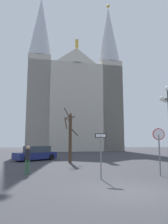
% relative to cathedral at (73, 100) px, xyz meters
% --- Properties ---
extents(ground_plane, '(120.00, 120.00, 0.00)m').
position_rel_cathedral_xyz_m(ground_plane, '(1.38, -36.34, -11.08)').
color(ground_plane, '#38383D').
extents(cathedral, '(20.87, 14.04, 33.29)m').
position_rel_cathedral_xyz_m(cathedral, '(0.00, 0.00, 0.00)').
color(cathedral, '#BCB5A5').
rests_on(cathedral, ground).
extents(stop_sign, '(0.70, 0.17, 2.81)m').
position_rel_cathedral_xyz_m(stop_sign, '(4.26, -32.69, -9.14)').
color(stop_sign, slate).
rests_on(stop_sign, ground).
extents(one_way_arrow_sign, '(0.62, 0.25, 2.47)m').
position_rel_cathedral_xyz_m(one_way_arrow_sign, '(0.58, -33.43, -9.53)').
color(one_way_arrow_sign, slate).
rests_on(one_way_arrow_sign, ground).
extents(bare_tree, '(1.44, 1.27, 5.25)m').
position_rel_cathedral_xyz_m(bare_tree, '(-0.99, -24.80, -8.57)').
color(bare_tree, '#473323').
rests_on(bare_tree, ground).
extents(parked_car_near_navy, '(4.55, 4.21, 1.50)m').
position_rel_cathedral_xyz_m(parked_car_near_navy, '(-4.60, -22.04, -10.39)').
color(parked_car_near_navy, navy).
rests_on(parked_car_near_navy, ground).
extents(pedestrian_walking, '(0.32, 0.32, 1.75)m').
position_rel_cathedral_xyz_m(pedestrian_walking, '(-3.72, -31.46, -10.02)').
color(pedestrian_walking, '#33663F').
rests_on(pedestrian_walking, ground).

